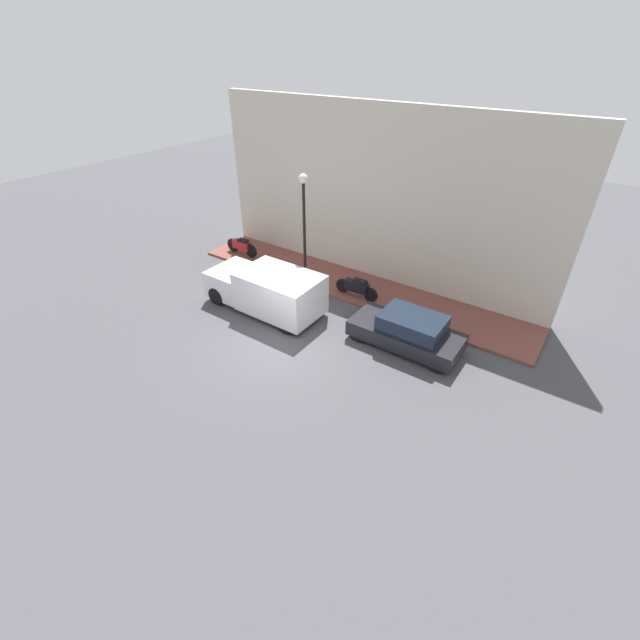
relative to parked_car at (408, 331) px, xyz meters
name	(u,v)px	position (x,y,z in m)	size (l,w,h in m)	color
ground_plane	(280,343)	(-2.46, 3.76, -0.62)	(60.00, 60.00, 0.00)	#47474C
sidewalk	(353,286)	(2.59, 3.76, -0.57)	(2.61, 15.59, 0.10)	brown
building_facade	(375,197)	(4.05, 3.76, 3.00)	(0.30, 15.59, 7.24)	beige
parked_car	(408,331)	(0.00, 0.00, 0.00)	(1.71, 3.92, 1.29)	black
delivery_van	(266,289)	(-0.93, 5.70, 0.28)	(2.04, 4.84, 1.75)	white
motorcycle_red	(242,246)	(2.14, 9.96, -0.06)	(0.30, 1.90, 0.82)	#B21E1E
motorcycle_black	(357,287)	(1.81, 3.13, -0.07)	(0.30, 1.96, 0.82)	black
streetlamp	(304,211)	(1.57, 5.62, 2.76)	(0.38, 0.38, 4.73)	black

